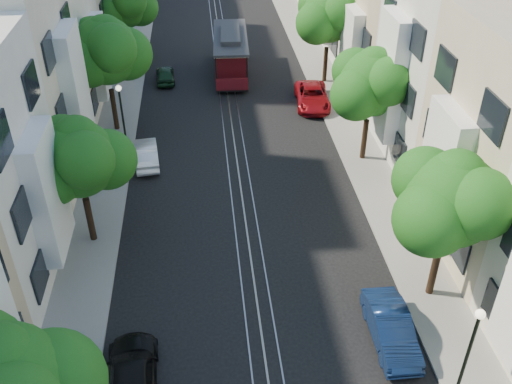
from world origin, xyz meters
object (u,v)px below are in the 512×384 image
object	(u,v)px
cable_car	(231,52)
parked_car_e_mid	(391,328)
parked_car_e_far	(312,96)
tree_w_c	(106,52)
tree_e_d	(330,16)
parked_car_w_far	(165,74)
tree_e_b	(452,202)
tree_e_c	(372,85)
tree_w_b	(79,160)
lamp_west	(122,109)
parked_car_w_mid	(146,154)
parked_car_w_near	(132,376)
lamp_east	(471,343)
tree_w_d	(124,5)

from	to	relation	value
cable_car	parked_car_e_mid	bearing A→B (deg)	-78.15
parked_car_e_far	tree_w_c	bearing A→B (deg)	-164.86
tree_e_d	parked_car_w_far	xyz separation A→B (m)	(-11.66, 1.33, -4.31)
tree_e_b	tree_e_c	distance (m)	11.00
tree_e_b	tree_w_c	xyz separation A→B (m)	(-14.40, 16.00, 0.34)
tree_w_b	lamp_west	world-z (taller)	tree_w_b
parked_car_e_mid	parked_car_w_mid	world-z (taller)	parked_car_e_mid
parked_car_e_mid	parked_car_w_mid	bearing A→B (deg)	125.03
tree_e_c	parked_car_w_mid	bearing A→B (deg)	176.10
tree_e_c	tree_e_b	bearing A→B (deg)	-90.00
tree_e_b	parked_car_e_mid	world-z (taller)	tree_e_b
cable_car	parked_car_w_near	distance (m)	28.17
lamp_west	parked_car_e_far	world-z (taller)	lamp_west
tree_e_c	tree_e_d	xyz separation A→B (m)	(0.00, 11.00, 0.27)
parked_car_e_far	parked_car_w_near	bearing A→B (deg)	-110.50
tree_w_b	parked_car_w_mid	world-z (taller)	tree_w_b
tree_w_b	parked_car_e_mid	bearing A→B (deg)	-31.16
tree_e_b	tree_e_c	xyz separation A→B (m)	(-0.00, 11.00, -0.13)
tree_e_d	parked_car_e_far	world-z (taller)	tree_e_d
tree_w_b	parked_car_e_far	xyz separation A→B (m)	(12.74, 13.30, -3.76)
lamp_east	cable_car	size ratio (longest dim) A/B	0.53
cable_car	parked_car_w_mid	size ratio (longest dim) A/B	2.20
lamp_east	lamp_west	size ratio (longest dim) A/B	1.00
tree_w_d	lamp_west	size ratio (longest dim) A/B	1.57
tree_e_d	tree_w_c	bearing A→B (deg)	-157.38
parked_car_e_mid	parked_car_w_near	world-z (taller)	parked_car_e_mid
tree_w_c	parked_car_e_mid	bearing A→B (deg)	-56.74
tree_w_c	lamp_west	size ratio (longest dim) A/B	1.71
tree_e_d	tree_w_d	size ratio (longest dim) A/B	1.05
parked_car_e_far	tree_w_d	bearing A→B (deg)	150.58
parked_car_w_far	parked_car_w_mid	bearing A→B (deg)	82.68
lamp_west	parked_car_w_mid	size ratio (longest dim) A/B	1.16
parked_car_e_mid	parked_car_w_mid	distance (m)	17.22
tree_e_d	tree_w_c	distance (m)	15.60
cable_car	parked_car_e_far	size ratio (longest dim) A/B	1.71
tree_e_c	parked_car_w_near	xyz separation A→B (m)	(-11.99, -14.44, -3.97)
parked_car_w_far	tree_e_b	bearing A→B (deg)	112.76
parked_car_w_near	parked_car_w_far	distance (m)	26.78
tree_w_c	parked_car_w_far	world-z (taller)	tree_w_c
tree_w_c	lamp_east	world-z (taller)	tree_w_c
tree_w_d	tree_w_b	bearing A→B (deg)	-90.00
tree_e_d	parked_car_w_mid	distance (m)	16.57
tree_w_c	parked_car_w_near	size ratio (longest dim) A/B	1.63
lamp_east	parked_car_w_mid	world-z (taller)	lamp_east
tree_w_b	parked_car_w_mid	distance (m)	8.09
tree_e_d	lamp_west	bearing A→B (deg)	-146.50
parked_car_w_mid	lamp_east	bearing A→B (deg)	117.86
tree_w_d	parked_car_e_mid	distance (m)	31.83
tree_w_d	parked_car_e_far	xyz separation A→B (m)	(12.74, -8.70, -3.96)
tree_w_b	parked_car_w_near	distance (m)	9.55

